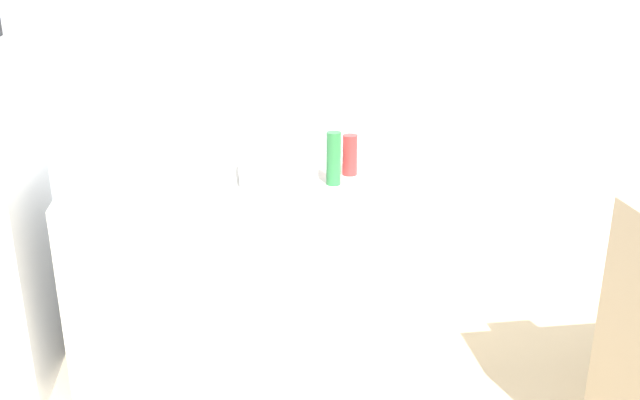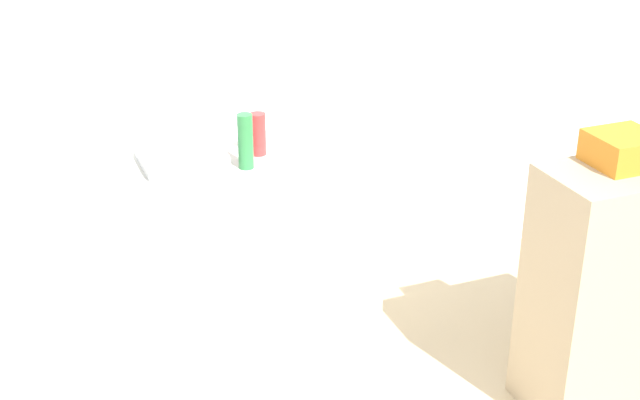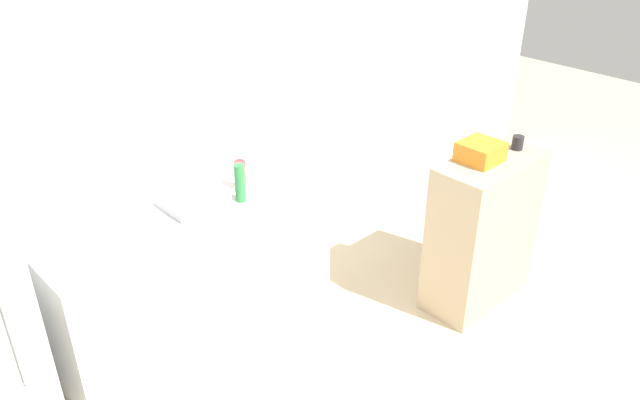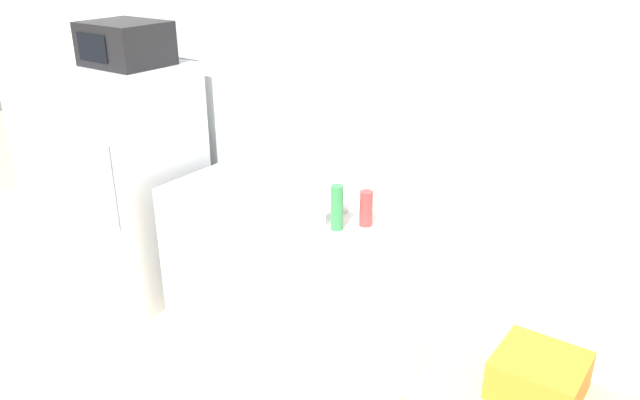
# 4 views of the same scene
# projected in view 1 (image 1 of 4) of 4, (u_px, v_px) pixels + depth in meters

# --- Properties ---
(wall_back) EXTENTS (8.00, 0.06, 2.60)m
(wall_back) POSITION_uv_depth(u_px,v_px,m) (305.00, 77.00, 3.49)
(wall_back) COLOR silver
(wall_back) RESTS_ON ground_plane
(counter) EXTENTS (1.75, 0.69, 0.92)m
(counter) POSITION_uv_depth(u_px,v_px,m) (264.00, 267.00, 3.41)
(counter) COLOR silver
(counter) RESTS_ON ground_plane
(sink_basin) EXTENTS (0.34, 0.30, 0.06)m
(sink_basin) POSITION_uv_depth(u_px,v_px,m) (276.00, 170.00, 3.23)
(sink_basin) COLOR #9EA3A8
(sink_basin) RESTS_ON counter
(bottle_tall) EXTENTS (0.06, 0.06, 0.24)m
(bottle_tall) POSITION_uv_depth(u_px,v_px,m) (334.00, 159.00, 3.09)
(bottle_tall) COLOR #2D7F42
(bottle_tall) RESTS_ON counter
(bottle_short) EXTENTS (0.07, 0.07, 0.19)m
(bottle_short) POSITION_uv_depth(u_px,v_px,m) (350.00, 155.00, 3.23)
(bottle_short) COLOR red
(bottle_short) RESTS_ON counter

